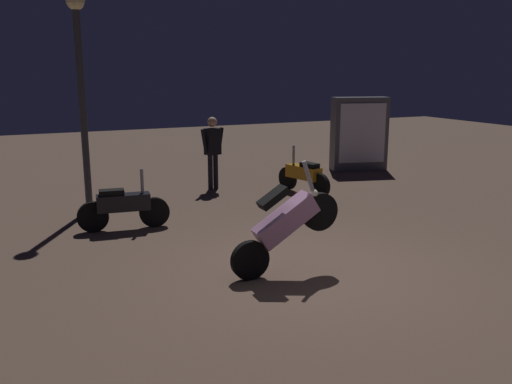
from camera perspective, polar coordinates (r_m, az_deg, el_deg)
ground_plane at (r=8.10m, az=5.66°, el=-8.15°), size 40.00×40.00×0.00m
motorcycle_pink_foreground at (r=7.71m, az=3.09°, el=-3.35°), size 1.66×0.31×1.63m
motorcycle_black_parked_left at (r=10.21m, az=-13.73°, el=-1.45°), size 1.66×0.41×1.11m
motorcycle_orange_parked_right at (r=12.84m, az=5.01°, el=1.75°), size 0.52×1.63×1.11m
person_rider_beside at (r=13.22m, az=-4.57°, el=4.81°), size 0.67×0.33×1.76m
streetlamp_near at (r=11.49m, az=-17.95°, el=11.81°), size 0.36×0.36×4.34m
kiosk_billboard at (r=16.07m, az=10.78°, el=6.01°), size 1.67×0.90×2.10m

